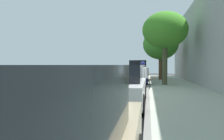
{
  "coord_description": "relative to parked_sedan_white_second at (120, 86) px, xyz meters",
  "views": [
    {
      "loc": [
        2.09,
        -11.38,
        1.52
      ],
      "look_at": [
        0.28,
        -0.64,
        1.26
      ],
      "focal_mm": 34.34,
      "sensor_mm": 36.0,
      "label": 1
    }
  ],
  "objects": [
    {
      "name": "sidewalk",
      "position": [
        2.75,
        3.64,
        -0.69
      ],
      "size": [
        3.35,
        34.89,
        0.13
      ],
      "primitive_type": "cube",
      "color": "#A8AF9C",
      "rests_on": "ground"
    },
    {
      "name": "parked_suv_red_far",
      "position": [
        -0.08,
        14.89,
        0.27
      ],
      "size": [
        2.14,
        4.78,
        1.99
      ],
      "color": "maroon",
      "rests_on": "ground"
    },
    {
      "name": "cyclist_with_backpack",
      "position": [
        0.75,
        3.68,
        0.29
      ],
      "size": [
        0.55,
        0.53,
        1.71
      ],
      "color": "#C6B284",
      "rests_on": "ground"
    },
    {
      "name": "curb_edge",
      "position": [
        1.0,
        3.64,
        -0.69
      ],
      "size": [
        0.16,
        34.89,
        0.13
      ],
      "primitive_type": "cube",
      "color": "gray",
      "rests_on": "ground"
    },
    {
      "name": "building_facade",
      "position": [
        4.67,
        3.64,
        2.45
      ],
      "size": [
        0.5,
        34.89,
        6.39
      ],
      "primitive_type": "cube",
      "color": "#939992",
      "rests_on": "ground"
    },
    {
      "name": "bicycle_at_curb",
      "position": [
        0.53,
        4.11,
        -0.38
      ],
      "size": [
        1.25,
        1.27,
        0.76
      ],
      "color": "black",
      "rests_on": "ground"
    },
    {
      "name": "parked_sedan_white_second",
      "position": [
        0.0,
        0.0,
        0.0
      ],
      "size": [
        1.87,
        4.42,
        1.52
      ],
      "color": "white",
      "rests_on": "ground"
    },
    {
      "name": "lane_stripe_centre",
      "position": [
        -4.15,
        4.1,
        -0.75
      ],
      "size": [
        0.14,
        35.8,
        0.01
      ],
      "color": "white",
      "rests_on": "ground"
    },
    {
      "name": "street_tree_far_end",
      "position": [
        2.18,
        13.16,
        2.73
      ],
      "size": [
        3.33,
        3.33,
        4.83
      ],
      "color": "brown",
      "rests_on": "sidewalk"
    },
    {
      "name": "parked_sedan_dark_blue_mid",
      "position": [
        0.04,
        9.11,
        0.0
      ],
      "size": [
        1.95,
        4.45,
        1.52
      ],
      "color": "navy",
      "rests_on": "ground"
    },
    {
      "name": "ground",
      "position": [
        -1.08,
        3.64,
        -0.75
      ],
      "size": [
        55.83,
        55.83,
        0.0
      ],
      "primitive_type": "plane",
      "color": "#323232"
    },
    {
      "name": "lane_stripe_bike_edge",
      "position": [
        -0.47,
        3.64,
        -0.75
      ],
      "size": [
        0.12,
        34.89,
        0.01
      ],
      "primitive_type": "cube",
      "color": "white",
      "rests_on": "ground"
    },
    {
      "name": "street_tree_mid_block",
      "position": [
        2.18,
        7.86,
        3.21
      ],
      "size": [
        3.18,
        3.18,
        5.15
      ],
      "color": "#48492F",
      "rests_on": "sidewalk"
    }
  ]
}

